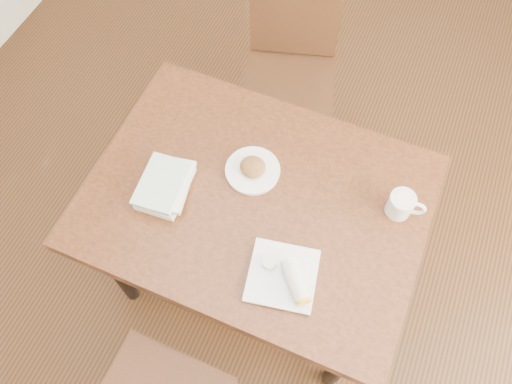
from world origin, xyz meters
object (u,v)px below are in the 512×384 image
at_px(chair_far, 291,61).
at_px(coffee_mug, 402,204).
at_px(plate_burrito, 286,277).
at_px(book_stack, 165,185).
at_px(table, 256,209).
at_px(plate_scone, 253,169).

relative_size(chair_far, coffee_mug, 7.29).
bearing_deg(plate_burrito, coffee_mug, 54.93).
height_order(plate_burrito, book_stack, plate_burrito).
distance_m(table, book_stack, 0.33).
distance_m(table, coffee_mug, 0.51).
relative_size(chair_far, plate_burrito, 3.79).
distance_m(chair_far, plate_burrito, 1.13).
relative_size(table, chair_far, 1.22).
relative_size(chair_far, plate_scone, 4.87).
bearing_deg(coffee_mug, plate_scone, -173.96).
xyz_separation_m(plate_scone, book_stack, (-0.25, -0.18, 0.01)).
distance_m(chair_far, book_stack, 0.94).
xyz_separation_m(plate_scone, plate_burrito, (0.25, -0.32, 0.00)).
height_order(chair_far, book_stack, chair_far).
height_order(plate_scone, book_stack, plate_scone).
bearing_deg(table, chair_far, 101.72).
bearing_deg(plate_scone, chair_far, 99.18).
xyz_separation_m(chair_far, book_stack, (-0.13, -0.90, 0.23)).
bearing_deg(table, book_stack, -163.89).
relative_size(coffee_mug, plate_burrito, 0.52).
bearing_deg(plate_burrito, chair_far, 109.55).
xyz_separation_m(chair_far, coffee_mug, (0.64, -0.66, 0.25)).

